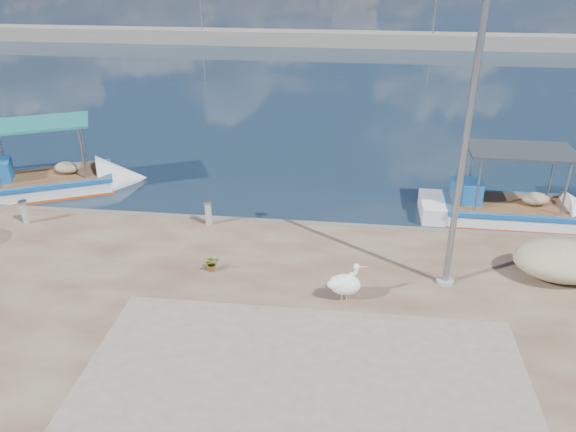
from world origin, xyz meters
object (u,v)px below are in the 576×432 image
at_px(boat_right, 508,213).
at_px(lamp_post, 462,162).
at_px(bollard_near, 208,212).
at_px(boat_left, 46,185).
at_px(pelican, 346,284).

xyz_separation_m(boat_right, lamp_post, (-2.72, -4.97, 3.57)).
bearing_deg(bollard_near, boat_right, 14.77).
bearing_deg(boat_left, pelican, -54.87).
bearing_deg(pelican, boat_left, 129.67).
distance_m(boat_right, pelican, 8.05).
height_order(pelican, lamp_post, lamp_post).
xyz_separation_m(boat_right, pelican, (-5.25, -6.06, 0.74)).
bearing_deg(lamp_post, pelican, -156.71).
bearing_deg(pelican, lamp_post, 2.84).
distance_m(boat_left, pelican, 12.90).
xyz_separation_m(boat_right, bollard_near, (-9.53, -2.51, 0.71)).
distance_m(lamp_post, bollard_near, 7.79).
relative_size(boat_left, pelican, 6.43).
bearing_deg(pelican, bollard_near, 119.86).
xyz_separation_m(boat_left, pelican, (11.16, -6.41, 0.73)).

